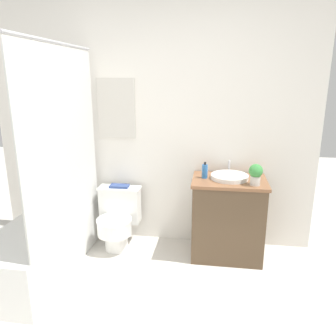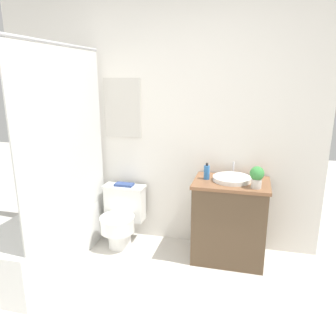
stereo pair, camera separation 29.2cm
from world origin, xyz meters
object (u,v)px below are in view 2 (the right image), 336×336
(sink, at_px, (232,179))
(soap_bottle, at_px, (207,172))
(potted_plant, at_px, (257,176))
(toilet, at_px, (121,216))
(book_on_tank, at_px, (124,185))

(sink, bearing_deg, soap_bottle, -178.30)
(soap_bottle, height_order, potted_plant, potted_plant)
(toilet, distance_m, soap_bottle, 1.03)
(book_on_tank, bearing_deg, soap_bottle, -7.28)
(toilet, distance_m, sink, 1.22)
(soap_bottle, relative_size, book_on_tank, 0.80)
(sink, height_order, soap_bottle, soap_bottle)
(potted_plant, distance_m, book_on_tank, 1.38)
(sink, bearing_deg, potted_plant, -36.11)
(potted_plant, xyz_separation_m, book_on_tank, (-1.33, 0.26, -0.27))
(book_on_tank, bearing_deg, toilet, -90.00)
(soap_bottle, bearing_deg, toilet, 179.70)
(sink, xyz_separation_m, potted_plant, (0.22, -0.16, 0.09))
(toilet, bearing_deg, book_on_tank, 90.00)
(soap_bottle, bearing_deg, potted_plant, -18.55)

